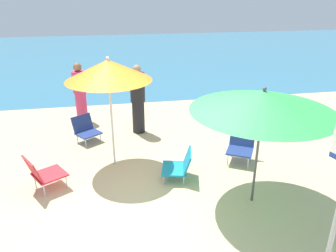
{
  "coord_description": "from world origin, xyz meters",
  "views": [
    {
      "loc": [
        -0.56,
        -4.43,
        3.21
      ],
      "look_at": [
        0.52,
        1.48,
        0.7
      ],
      "focal_mm": 35.34,
      "sensor_mm": 36.0,
      "label": 1
    }
  ],
  "objects_px": {
    "beach_chair_b": "(180,165)",
    "beach_chair_d": "(241,144)",
    "beach_chair_a": "(86,129)",
    "umbrella_orange": "(108,70)",
    "beach_chair_c": "(42,172)",
    "umbrella_green": "(263,101)",
    "person_a": "(80,93)",
    "person_b": "(138,100)"
  },
  "relations": [
    {
      "from": "umbrella_orange",
      "to": "beach_chair_b",
      "type": "relative_size",
      "value": 3.33
    },
    {
      "from": "beach_chair_c",
      "to": "umbrella_green",
      "type": "bearing_deg",
      "value": -46.47
    },
    {
      "from": "umbrella_green",
      "to": "person_b",
      "type": "xyz_separation_m",
      "value": [
        -1.54,
        3.13,
        -0.9
      ]
    },
    {
      "from": "beach_chair_b",
      "to": "person_a",
      "type": "bearing_deg",
      "value": -46.69
    },
    {
      "from": "beach_chair_c",
      "to": "person_b",
      "type": "bearing_deg",
      "value": 18.99
    },
    {
      "from": "umbrella_green",
      "to": "beach_chair_a",
      "type": "height_order",
      "value": "umbrella_green"
    },
    {
      "from": "beach_chair_d",
      "to": "umbrella_orange",
      "type": "bearing_deg",
      "value": -66.03
    },
    {
      "from": "beach_chair_d",
      "to": "person_a",
      "type": "distance_m",
      "value": 4.28
    },
    {
      "from": "umbrella_orange",
      "to": "person_a",
      "type": "relative_size",
      "value": 1.4
    },
    {
      "from": "umbrella_green",
      "to": "beach_chair_d",
      "type": "xyz_separation_m",
      "value": [
        0.33,
        1.36,
        -1.36
      ]
    },
    {
      "from": "beach_chair_d",
      "to": "person_b",
      "type": "bearing_deg",
      "value": -103.65
    },
    {
      "from": "beach_chair_b",
      "to": "beach_chair_d",
      "type": "height_order",
      "value": "beach_chair_d"
    },
    {
      "from": "umbrella_green",
      "to": "beach_chair_c",
      "type": "xyz_separation_m",
      "value": [
        -3.37,
        0.91,
        -1.36
      ]
    },
    {
      "from": "umbrella_green",
      "to": "beach_chair_a",
      "type": "relative_size",
      "value": 3.08
    },
    {
      "from": "beach_chair_c",
      "to": "beach_chair_d",
      "type": "relative_size",
      "value": 0.99
    },
    {
      "from": "umbrella_orange",
      "to": "beach_chair_a",
      "type": "xyz_separation_m",
      "value": [
        -0.59,
        1.23,
        -1.59
      ]
    },
    {
      "from": "beach_chair_a",
      "to": "beach_chair_c",
      "type": "height_order",
      "value": "beach_chair_c"
    },
    {
      "from": "umbrella_orange",
      "to": "beach_chair_c",
      "type": "xyz_separation_m",
      "value": [
        -1.21,
        -0.7,
        -1.53
      ]
    },
    {
      "from": "beach_chair_c",
      "to": "beach_chair_a",
      "type": "bearing_deg",
      "value": 41.02
    },
    {
      "from": "beach_chair_b",
      "to": "beach_chair_a",
      "type": "bearing_deg",
      "value": -35.52
    },
    {
      "from": "umbrella_green",
      "to": "umbrella_orange",
      "type": "bearing_deg",
      "value": 143.34
    },
    {
      "from": "umbrella_green",
      "to": "beach_chair_d",
      "type": "bearing_deg",
      "value": 76.22
    },
    {
      "from": "umbrella_orange",
      "to": "beach_chair_d",
      "type": "distance_m",
      "value": 2.95
    },
    {
      "from": "beach_chair_b",
      "to": "beach_chair_c",
      "type": "xyz_separation_m",
      "value": [
        -2.36,
        0.03,
        0.08
      ]
    },
    {
      "from": "umbrella_orange",
      "to": "beach_chair_a",
      "type": "distance_m",
      "value": 2.1
    },
    {
      "from": "beach_chair_b",
      "to": "umbrella_orange",
      "type": "bearing_deg",
      "value": -19.65
    },
    {
      "from": "person_a",
      "to": "beach_chair_c",
      "type": "bearing_deg",
      "value": 164.58
    },
    {
      "from": "beach_chair_c",
      "to": "person_b",
      "type": "xyz_separation_m",
      "value": [
        1.84,
        2.22,
        0.46
      ]
    },
    {
      "from": "person_a",
      "to": "person_b",
      "type": "bearing_deg",
      "value": -132.77
    },
    {
      "from": "umbrella_orange",
      "to": "person_a",
      "type": "bearing_deg",
      "value": 106.63
    },
    {
      "from": "beach_chair_a",
      "to": "beach_chair_c",
      "type": "distance_m",
      "value": 2.03
    },
    {
      "from": "beach_chair_d",
      "to": "person_a",
      "type": "relative_size",
      "value": 0.49
    },
    {
      "from": "person_b",
      "to": "beach_chair_a",
      "type": "bearing_deg",
      "value": 81.29
    },
    {
      "from": "umbrella_orange",
      "to": "umbrella_green",
      "type": "bearing_deg",
      "value": -36.66
    },
    {
      "from": "umbrella_green",
      "to": "beach_chair_b",
      "type": "distance_m",
      "value": 1.96
    },
    {
      "from": "beach_chair_a",
      "to": "beach_chair_d",
      "type": "bearing_deg",
      "value": 29.22
    },
    {
      "from": "umbrella_orange",
      "to": "beach_chair_a",
      "type": "height_order",
      "value": "umbrella_orange"
    },
    {
      "from": "beach_chair_d",
      "to": "beach_chair_a",
      "type": "bearing_deg",
      "value": -85.91
    },
    {
      "from": "beach_chair_d",
      "to": "beach_chair_c",
      "type": "bearing_deg",
      "value": -53.33
    },
    {
      "from": "umbrella_orange",
      "to": "person_a",
      "type": "height_order",
      "value": "umbrella_orange"
    },
    {
      "from": "umbrella_green",
      "to": "beach_chair_c",
      "type": "bearing_deg",
      "value": 164.92
    },
    {
      "from": "person_b",
      "to": "umbrella_green",
      "type": "bearing_deg",
      "value": -175.57
    }
  ]
}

